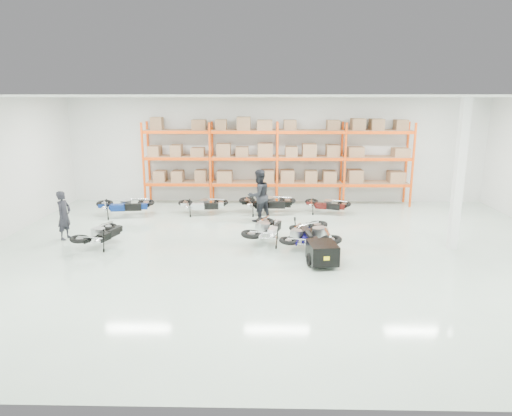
{
  "coord_description": "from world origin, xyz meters",
  "views": [
    {
      "loc": [
        -0.47,
        -12.85,
        4.45
      ],
      "look_at": [
        -0.78,
        1.07,
        1.1
      ],
      "focal_mm": 32.0,
      "sensor_mm": 36.0,
      "label": 1
    }
  ],
  "objects_px": {
    "moto_back_a": "(124,202)",
    "moto_back_b": "(203,202)",
    "person_left": "(64,215)",
    "person_back": "(259,196)",
    "trailer": "(322,253)",
    "moto_blue_centre": "(299,232)",
    "moto_back_c": "(267,199)",
    "moto_black_far_left": "(100,230)",
    "moto_back_d": "(327,202)",
    "moto_touring_right": "(316,229)",
    "moto_silver_left": "(266,225)"
  },
  "relations": [
    {
      "from": "person_left",
      "to": "person_back",
      "type": "relative_size",
      "value": 0.82
    },
    {
      "from": "moto_back_b",
      "to": "person_back",
      "type": "height_order",
      "value": "person_back"
    },
    {
      "from": "person_back",
      "to": "moto_back_c",
      "type": "bearing_deg",
      "value": -144.54
    },
    {
      "from": "moto_blue_centre",
      "to": "person_left",
      "type": "bearing_deg",
      "value": 9.52
    },
    {
      "from": "moto_blue_centre",
      "to": "person_left",
      "type": "height_order",
      "value": "person_left"
    },
    {
      "from": "moto_back_a",
      "to": "moto_back_b",
      "type": "bearing_deg",
      "value": -88.54
    },
    {
      "from": "moto_back_d",
      "to": "person_left",
      "type": "xyz_separation_m",
      "value": [
        -8.9,
        -3.53,
        0.31
      ]
    },
    {
      "from": "moto_back_d",
      "to": "moto_back_a",
      "type": "bearing_deg",
      "value": 114.74
    },
    {
      "from": "moto_back_c",
      "to": "person_left",
      "type": "bearing_deg",
      "value": 118.58
    },
    {
      "from": "moto_back_d",
      "to": "person_left",
      "type": "distance_m",
      "value": 9.58
    },
    {
      "from": "moto_touring_right",
      "to": "moto_back_b",
      "type": "xyz_separation_m",
      "value": [
        -4.01,
        4.03,
        -0.07
      ]
    },
    {
      "from": "moto_back_d",
      "to": "person_left",
      "type": "bearing_deg",
      "value": 131.86
    },
    {
      "from": "moto_black_far_left",
      "to": "moto_touring_right",
      "type": "bearing_deg",
      "value": -162.76
    },
    {
      "from": "moto_back_c",
      "to": "moto_blue_centre",
      "type": "bearing_deg",
      "value": -166.0
    },
    {
      "from": "moto_silver_left",
      "to": "trailer",
      "type": "xyz_separation_m",
      "value": [
        1.54,
        -2.07,
        -0.19
      ]
    },
    {
      "from": "moto_silver_left",
      "to": "moto_back_c",
      "type": "xyz_separation_m",
      "value": [
        0.06,
        3.68,
        0.02
      ]
    },
    {
      "from": "moto_back_c",
      "to": "moto_back_d",
      "type": "xyz_separation_m",
      "value": [
        2.35,
        0.09,
        -0.11
      ]
    },
    {
      "from": "moto_back_d",
      "to": "person_back",
      "type": "bearing_deg",
      "value": 133.76
    },
    {
      "from": "moto_back_b",
      "to": "moto_back_d",
      "type": "xyz_separation_m",
      "value": [
        4.87,
        0.21,
        -0.03
      ]
    },
    {
      "from": "moto_blue_centre",
      "to": "moto_back_c",
      "type": "xyz_separation_m",
      "value": [
        -0.98,
        4.19,
        0.1
      ]
    },
    {
      "from": "moto_back_c",
      "to": "person_back",
      "type": "height_order",
      "value": "person_back"
    },
    {
      "from": "moto_blue_centre",
      "to": "moto_back_a",
      "type": "bearing_deg",
      "value": -14.24
    },
    {
      "from": "moto_back_c",
      "to": "person_left",
      "type": "relative_size",
      "value": 1.22
    },
    {
      "from": "person_back",
      "to": "trailer",
      "type": "bearing_deg",
      "value": 72.86
    },
    {
      "from": "moto_black_far_left",
      "to": "person_back",
      "type": "relative_size",
      "value": 0.86
    },
    {
      "from": "moto_touring_right",
      "to": "moto_back_a",
      "type": "height_order",
      "value": "moto_touring_right"
    },
    {
      "from": "person_left",
      "to": "moto_back_d",
      "type": "bearing_deg",
      "value": -57.11
    },
    {
      "from": "moto_black_far_left",
      "to": "person_left",
      "type": "distance_m",
      "value": 1.62
    },
    {
      "from": "moto_silver_left",
      "to": "person_left",
      "type": "bearing_deg",
      "value": 13.61
    },
    {
      "from": "moto_black_far_left",
      "to": "person_back",
      "type": "height_order",
      "value": "person_back"
    },
    {
      "from": "moto_black_far_left",
      "to": "person_back",
      "type": "distance_m",
      "value": 5.76
    },
    {
      "from": "moto_blue_centre",
      "to": "moto_back_a",
      "type": "xyz_separation_m",
      "value": [
        -6.48,
        3.65,
        0.09
      ]
    },
    {
      "from": "trailer",
      "to": "moto_back_c",
      "type": "bearing_deg",
      "value": 97.07
    },
    {
      "from": "moto_blue_centre",
      "to": "moto_back_b",
      "type": "height_order",
      "value": "moto_back_b"
    },
    {
      "from": "moto_back_a",
      "to": "person_left",
      "type": "relative_size",
      "value": 1.2
    },
    {
      "from": "moto_black_far_left",
      "to": "person_back",
      "type": "bearing_deg",
      "value": -130.21
    },
    {
      "from": "moto_silver_left",
      "to": "moto_black_far_left",
      "type": "bearing_deg",
      "value": 21.37
    },
    {
      "from": "moto_blue_centre",
      "to": "person_left",
      "type": "relative_size",
      "value": 1.02
    },
    {
      "from": "moto_silver_left",
      "to": "moto_back_b",
      "type": "bearing_deg",
      "value": -39.57
    },
    {
      "from": "moto_back_d",
      "to": "person_back",
      "type": "height_order",
      "value": "person_back"
    },
    {
      "from": "moto_blue_centre",
      "to": "moto_back_d",
      "type": "distance_m",
      "value": 4.49
    },
    {
      "from": "moto_back_a",
      "to": "person_back",
      "type": "bearing_deg",
      "value": -102.3
    },
    {
      "from": "moto_blue_centre",
      "to": "moto_back_d",
      "type": "relative_size",
      "value": 1.02
    },
    {
      "from": "moto_back_b",
      "to": "moto_back_d",
      "type": "distance_m",
      "value": 4.88
    },
    {
      "from": "person_back",
      "to": "moto_touring_right",
      "type": "bearing_deg",
      "value": 82.11
    },
    {
      "from": "moto_back_b",
      "to": "moto_touring_right",
      "type": "bearing_deg",
      "value": -139.56
    },
    {
      "from": "moto_back_a",
      "to": "person_left",
      "type": "height_order",
      "value": "person_left"
    },
    {
      "from": "trailer",
      "to": "moto_back_a",
      "type": "height_order",
      "value": "moto_back_a"
    },
    {
      "from": "person_left",
      "to": "person_back",
      "type": "distance_m",
      "value": 6.68
    },
    {
      "from": "moto_blue_centre",
      "to": "moto_back_d",
      "type": "bearing_deg",
      "value": -92.65
    }
  ]
}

